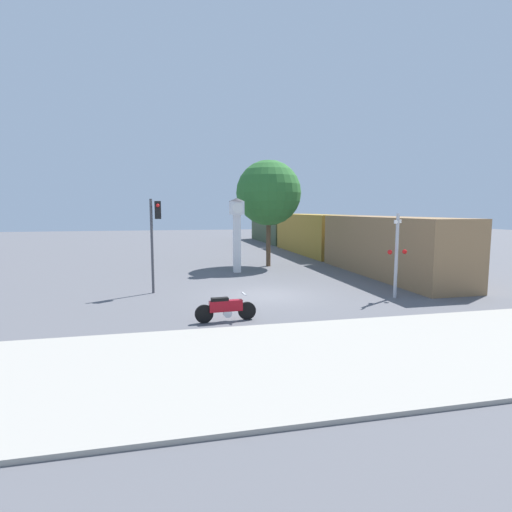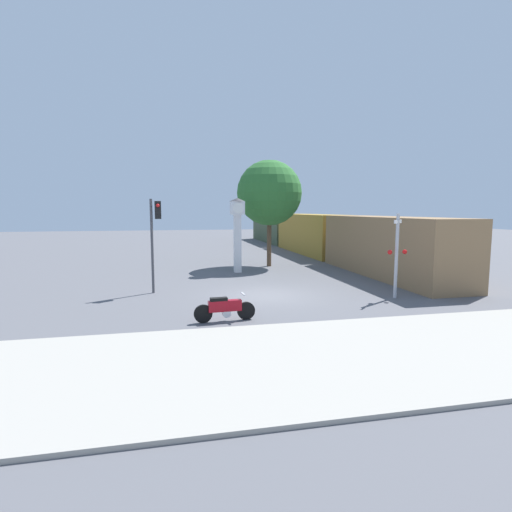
{
  "view_description": "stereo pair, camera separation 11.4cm",
  "coord_description": "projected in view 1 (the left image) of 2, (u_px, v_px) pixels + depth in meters",
  "views": [
    {
      "loc": [
        -4.27,
        -16.91,
        3.78
      ],
      "look_at": [
        -0.21,
        1.24,
        1.64
      ],
      "focal_mm": 28.0,
      "sensor_mm": 36.0,
      "label": 1
    },
    {
      "loc": [
        -4.16,
        -16.93,
        3.78
      ],
      "look_at": [
        -0.21,
        1.24,
        1.64
      ],
      "focal_mm": 28.0,
      "sensor_mm": 36.0,
      "label": 2
    }
  ],
  "objects": [
    {
      "name": "ground_plane",
      "position": [
        267.0,
        295.0,
        17.75
      ],
      "size": [
        120.0,
        120.0,
        0.0
      ],
      "primitive_type": "plane",
      "color": "#56565B"
    },
    {
      "name": "sidewalk_strip",
      "position": [
        340.0,
        356.0,
        10.27
      ],
      "size": [
        36.0,
        6.0,
        0.1
      ],
      "color": "#9E998E",
      "rests_on": "ground_plane"
    },
    {
      "name": "motorcycle",
      "position": [
        226.0,
        308.0,
        13.59
      ],
      "size": [
        2.12,
        0.46,
        0.93
      ],
      "rotation": [
        0.0,
        0.0,
        0.07
      ],
      "color": "black",
      "rests_on": "ground_plane"
    },
    {
      "name": "clock_tower",
      "position": [
        237.0,
        224.0,
        24.05
      ],
      "size": [
        0.96,
        0.96,
        4.5
      ],
      "color": "white",
      "rests_on": "ground_plane"
    },
    {
      "name": "freight_train",
      "position": [
        311.0,
        234.0,
        35.26
      ],
      "size": [
        2.8,
        37.25,
        3.4
      ],
      "color": "olive",
      "rests_on": "ground_plane"
    },
    {
      "name": "traffic_light",
      "position": [
        155.0,
        229.0,
        17.97
      ],
      "size": [
        0.5,
        0.35,
        4.28
      ],
      "color": "#47474C",
      "rests_on": "ground_plane"
    },
    {
      "name": "railroad_crossing_signal",
      "position": [
        397.0,
        252.0,
        17.07
      ],
      "size": [
        0.9,
        0.82,
        3.64
      ],
      "color": "#B7B7BC",
      "rests_on": "ground_plane"
    },
    {
      "name": "street_tree",
      "position": [
        269.0,
        193.0,
        26.48
      ],
      "size": [
        4.32,
        4.32,
        7.07
      ],
      "color": "brown",
      "rests_on": "ground_plane"
    }
  ]
}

